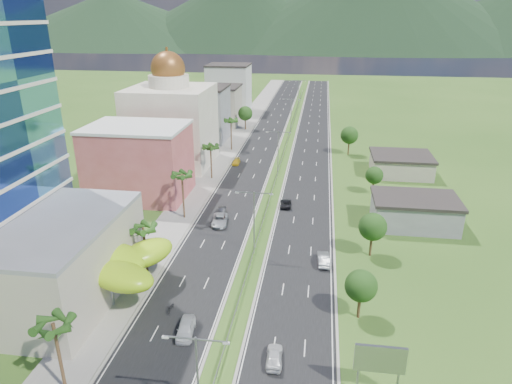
% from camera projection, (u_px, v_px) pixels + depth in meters
% --- Properties ---
extents(ground, '(500.00, 500.00, 0.00)m').
position_uv_depth(ground, '(244.00, 286.00, 66.55)').
color(ground, '#2D5119').
rests_on(ground, ground).
extents(road_left, '(11.00, 260.00, 0.04)m').
position_uv_depth(road_left, '(267.00, 134.00, 150.46)').
color(road_left, black).
rests_on(road_left, ground).
extents(road_right, '(11.00, 260.00, 0.04)m').
position_uv_depth(road_right, '(313.00, 136.00, 148.48)').
color(road_right, black).
rests_on(road_right, ground).
extents(sidewalk_left, '(7.00, 260.00, 0.12)m').
position_uv_depth(sidewalk_left, '(239.00, 133.00, 151.69)').
color(sidewalk_left, gray).
rests_on(sidewalk_left, ground).
extents(median_guardrail, '(0.10, 216.06, 0.76)m').
position_uv_depth(median_guardrail, '(285.00, 148.00, 132.65)').
color(median_guardrail, gray).
rests_on(median_guardrail, ground).
extents(streetlight_median_a, '(6.04, 0.25, 11.00)m').
position_uv_depth(streetlight_median_a, '(198.00, 376.00, 41.05)').
color(streetlight_median_a, gray).
rests_on(streetlight_median_a, ground).
extents(streetlight_median_b, '(6.04, 0.25, 11.00)m').
position_uv_depth(streetlight_median_b, '(254.00, 216.00, 73.30)').
color(streetlight_median_b, gray).
rests_on(streetlight_median_b, ground).
extents(streetlight_median_c, '(6.04, 0.25, 11.00)m').
position_uv_depth(streetlight_median_c, '(278.00, 148.00, 110.15)').
color(streetlight_median_c, gray).
rests_on(streetlight_median_c, ground).
extents(streetlight_median_d, '(6.04, 0.25, 11.00)m').
position_uv_depth(streetlight_median_d, '(291.00, 111.00, 151.61)').
color(streetlight_median_d, gray).
rests_on(streetlight_median_d, ground).
extents(streetlight_median_e, '(6.04, 0.25, 11.00)m').
position_uv_depth(streetlight_median_e, '(299.00, 90.00, 193.08)').
color(streetlight_median_e, gray).
rests_on(streetlight_median_e, ground).
extents(mall_podium, '(30.00, 24.00, 11.00)m').
position_uv_depth(mall_podium, '(9.00, 258.00, 63.23)').
color(mall_podium, '#ACA08D').
rests_on(mall_podium, ground).
extents(lime_canopy, '(18.00, 15.00, 7.40)m').
position_uv_depth(lime_canopy, '(98.00, 260.00, 63.67)').
color(lime_canopy, '#9ED714').
rests_on(lime_canopy, ground).
extents(pink_shophouse, '(20.00, 15.00, 15.00)m').
position_uv_depth(pink_shophouse, '(139.00, 163.00, 96.98)').
color(pink_shophouse, '#B64E4B').
rests_on(pink_shophouse, ground).
extents(domed_building, '(20.00, 20.00, 28.70)m').
position_uv_depth(domed_building, '(172.00, 121.00, 116.76)').
color(domed_building, beige).
rests_on(domed_building, ground).
extents(midrise_grey, '(16.00, 15.00, 16.00)m').
position_uv_depth(midrise_grey, '(201.00, 114.00, 140.89)').
color(midrise_grey, gray).
rests_on(midrise_grey, ground).
extents(midrise_beige, '(16.00, 15.00, 13.00)m').
position_uv_depth(midrise_beige, '(217.00, 106.00, 161.71)').
color(midrise_beige, '#ACA08D').
rests_on(midrise_beige, ground).
extents(midrise_white, '(16.00, 15.00, 18.00)m').
position_uv_depth(midrise_white, '(229.00, 89.00, 181.99)').
color(midrise_white, silver).
rests_on(midrise_white, ground).
extents(billboard, '(5.20, 0.35, 6.20)m').
position_uv_depth(billboard, '(380.00, 361.00, 46.11)').
color(billboard, gray).
rests_on(billboard, ground).
extents(shed_near, '(15.00, 10.00, 5.00)m').
position_uv_depth(shed_near, '(414.00, 213.00, 84.98)').
color(shed_near, gray).
rests_on(shed_near, ground).
extents(shed_far, '(14.00, 12.00, 4.40)m').
position_uv_depth(shed_far, '(401.00, 165.00, 112.47)').
color(shed_far, '#ACA08D').
rests_on(shed_far, ground).
extents(palm_tree_a, '(3.60, 3.60, 9.10)m').
position_uv_depth(palm_tree_a, '(54.00, 327.00, 45.39)').
color(palm_tree_a, '#47301C').
rests_on(palm_tree_a, ground).
extents(palm_tree_b, '(3.60, 3.60, 8.10)m').
position_uv_depth(palm_tree_b, '(143.00, 230.00, 67.85)').
color(palm_tree_b, '#47301C').
rests_on(palm_tree_b, ground).
extents(palm_tree_c, '(3.60, 3.60, 9.60)m').
position_uv_depth(palm_tree_c, '(182.00, 177.00, 85.75)').
color(palm_tree_c, '#47301C').
rests_on(palm_tree_c, ground).
extents(palm_tree_d, '(3.60, 3.60, 8.60)m').
position_uv_depth(palm_tree_d, '(211.00, 148.00, 107.30)').
color(palm_tree_d, '#47301C').
rests_on(palm_tree_d, ground).
extents(palm_tree_e, '(3.60, 3.60, 9.40)m').
position_uv_depth(palm_tree_e, '(231.00, 122.00, 130.05)').
color(palm_tree_e, '#47301C').
rests_on(palm_tree_e, ground).
extents(leafy_tree_lfar, '(4.90, 4.90, 8.05)m').
position_uv_depth(leafy_tree_lfar, '(245.00, 113.00, 154.08)').
color(leafy_tree_lfar, '#47301C').
rests_on(leafy_tree_lfar, ground).
extents(leafy_tree_ra, '(4.20, 4.20, 6.90)m').
position_uv_depth(leafy_tree_ra, '(361.00, 286.00, 58.09)').
color(leafy_tree_ra, '#47301C').
rests_on(leafy_tree_ra, ground).
extents(leafy_tree_rb, '(4.55, 4.55, 7.47)m').
position_uv_depth(leafy_tree_rb, '(373.00, 227.00, 73.21)').
color(leafy_tree_rb, '#47301C').
rests_on(leafy_tree_rb, ground).
extents(leafy_tree_rc, '(3.85, 3.85, 6.33)m').
position_uv_depth(leafy_tree_rc, '(374.00, 175.00, 98.91)').
color(leafy_tree_rc, '#47301C').
rests_on(leafy_tree_rc, ground).
extents(leafy_tree_rd, '(4.90, 4.90, 8.05)m').
position_uv_depth(leafy_tree_rd, '(349.00, 135.00, 126.64)').
color(leafy_tree_rd, '#47301C').
rests_on(leafy_tree_rd, ground).
extents(mountain_ridge, '(860.00, 140.00, 90.00)m').
position_uv_depth(mountain_ridge, '(373.00, 52.00, 473.27)').
color(mountain_ridge, black).
rests_on(mountain_ridge, ground).
extents(car_white_near_left, '(2.52, 5.12, 1.68)m').
position_uv_depth(car_white_near_left, '(186.00, 328.00, 56.30)').
color(car_white_near_left, white).
rests_on(car_white_near_left, road_left).
extents(car_dark_left, '(1.98, 4.21, 1.33)m').
position_uv_depth(car_dark_left, '(222.00, 211.00, 90.01)').
color(car_dark_left, black).
rests_on(car_dark_left, road_left).
extents(car_silver_mid_left, '(3.46, 6.22, 1.64)m').
position_uv_depth(car_silver_mid_left, '(220.00, 220.00, 85.84)').
color(car_silver_mid_left, '#A3A6AA').
rests_on(car_silver_mid_left, road_left).
extents(car_yellow_far_left, '(1.89, 4.38, 1.26)m').
position_uv_depth(car_yellow_far_left, '(236.00, 162.00, 120.15)').
color(car_yellow_far_left, gold).
rests_on(car_yellow_far_left, road_left).
extents(car_white_near_right, '(2.06, 4.59, 1.53)m').
position_uv_depth(car_white_near_right, '(274.00, 356.00, 51.83)').
color(car_white_near_right, silver).
rests_on(car_white_near_right, road_right).
extents(car_silver_right, '(2.04, 5.06, 1.63)m').
position_uv_depth(car_silver_right, '(323.00, 259.00, 72.29)').
color(car_silver_right, '#95989C').
rests_on(car_silver_right, road_right).
extents(car_dark_far_right, '(2.42, 4.86, 1.32)m').
position_uv_depth(car_dark_far_right, '(286.00, 203.00, 93.84)').
color(car_dark_far_right, black).
rests_on(car_dark_far_right, road_right).
extents(motorcycle, '(0.75, 2.20, 1.39)m').
position_uv_depth(motorcycle, '(171.00, 307.00, 60.70)').
color(motorcycle, black).
rests_on(motorcycle, road_left).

